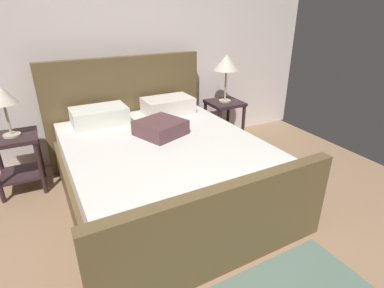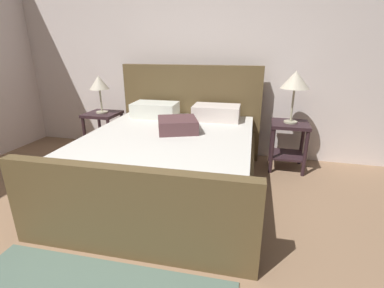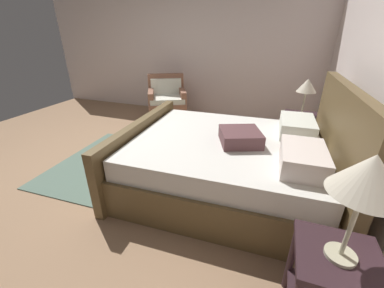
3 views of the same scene
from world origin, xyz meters
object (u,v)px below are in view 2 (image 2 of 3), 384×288
Objects in this scene: table_lamp_right at (295,81)px; nightstand_left at (104,126)px; table_lamp_left at (99,84)px; nightstand_right at (288,138)px; bed at (171,157)px.

table_lamp_right reaches higher than nightstand_left.
table_lamp_left reaches higher than nightstand_left.
nightstand_left is 0.59m from table_lamp_left.
nightstand_left is at bearing -177.99° from table_lamp_right.
nightstand_right is at bearing -116.57° from table_lamp_right.
table_lamp_right is (1.26, 0.84, 0.75)m from bed.
nightstand_right is 0.70m from table_lamp_right.
table_lamp_right reaches higher than table_lamp_left.
table_lamp_right is at bearing 2.01° from nightstand_left.
table_lamp_left is at bearing -177.99° from table_lamp_right.
table_lamp_left is at bearing 146.31° from nightstand_left.
nightstand_left is at bearing -177.99° from nightstand_right.
table_lamp_right reaches higher than nightstand_right.
bed reaches higher than table_lamp_left.
bed is 4.49× the size of table_lamp_left.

